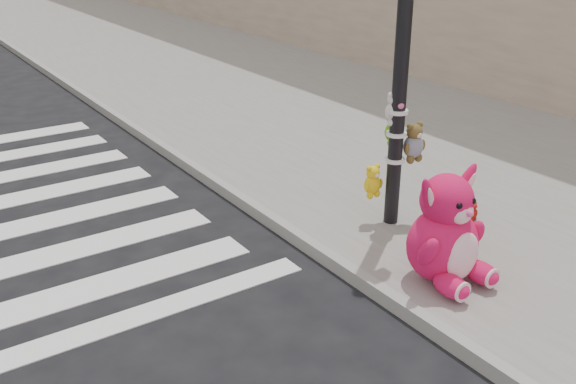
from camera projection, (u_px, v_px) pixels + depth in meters
sidewalk_near at (227, 72)px, 14.88m from camera, size 7.00×80.00×0.14m
curb_edge at (79, 93)px, 13.10m from camera, size 0.12×80.00×0.15m
signal_pole at (401, 84)px, 6.75m from camera, size 0.71×0.49×4.00m
pink_bunny at (446, 236)px, 5.99m from camera, size 0.80×0.84×1.14m
red_teddy at (473, 211)px, 7.34m from camera, size 0.17×0.13×0.22m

